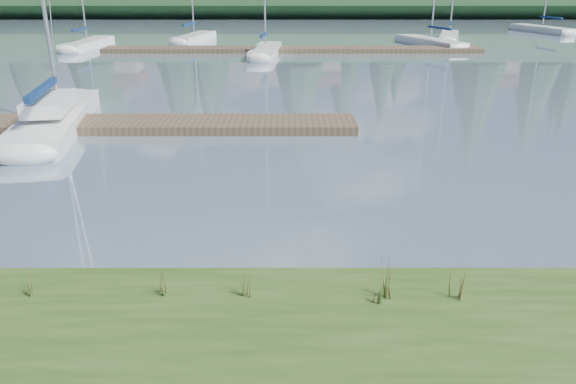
{
  "coord_description": "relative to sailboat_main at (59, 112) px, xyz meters",
  "views": [
    {
      "loc": [
        1.69,
        -9.8,
        4.91
      ],
      "look_at": [
        1.69,
        -0.5,
        1.32
      ],
      "focal_mm": 35.0,
      "sensor_mm": 36.0,
      "label": 1
    }
  ],
  "objects": [
    {
      "name": "ground",
      "position": [
        6.43,
        20.24,
        -0.42
      ],
      "size": [
        200.0,
        200.0,
        0.0
      ],
      "primitive_type": "plane",
      "color": "gray",
      "rests_on": "ground"
    },
    {
      "name": "sailboat_main",
      "position": [
        0.0,
        0.0,
        0.0
      ],
      "size": [
        3.23,
        9.15,
        12.91
      ],
      "rotation": [
        0.0,
        0.0,
        1.74
      ],
      "color": "white",
      "rests_on": "ground"
    },
    {
      "name": "dock_near",
      "position": [
        2.43,
        -0.76,
        -0.27
      ],
      "size": [
        16.0,
        2.0,
        0.3
      ],
      "primitive_type": "cube",
      "color": "#4C3D2C",
      "rests_on": "ground"
    },
    {
      "name": "dock_far",
      "position": [
        8.43,
        20.24,
        -0.27
      ],
      "size": [
        26.0,
        2.2,
        0.3
      ],
      "primitive_type": "cube",
      "color": "#4C3D2C",
      "rests_on": "ground"
    },
    {
      "name": "sailboat_bg_0",
      "position": [
        -6.41,
        23.06,
        -0.1
      ],
      "size": [
        2.03,
        7.77,
        11.17
      ],
      "rotation": [
        0.0,
        0.0,
        1.5
      ],
      "color": "white",
      "rests_on": "ground"
    },
    {
      "name": "sailboat_bg_1",
      "position": [
        0.78,
        27.34,
        -0.09
      ],
      "size": [
        2.94,
        7.44,
        10.97
      ],
      "rotation": [
        0.0,
        0.0,
        1.36
      ],
      "color": "white",
      "rests_on": "ground"
    },
    {
      "name": "sailboat_bg_2",
      "position": [
        6.71,
        18.9,
        -0.09
      ],
      "size": [
        2.08,
        7.53,
        11.23
      ],
      "rotation": [
        0.0,
        0.0,
        1.49
      ],
      "color": "white",
      "rests_on": "ground"
    },
    {
      "name": "sailboat_bg_3",
      "position": [
        18.54,
        24.12,
        -0.1
      ],
      "size": [
        4.3,
        8.08,
        11.81
      ],
      "rotation": [
        0.0,
        0.0,
        1.93
      ],
      "color": "white",
      "rests_on": "ground"
    },
    {
      "name": "sailboat_bg_4",
      "position": [
        21.5,
        28.28,
        -0.09
      ],
      "size": [
        3.29,
        7.04,
        10.35
      ],
      "rotation": [
        0.0,
        0.0,
        1.28
      ],
      "color": "white",
      "rests_on": "ground"
    },
    {
      "name": "sailboat_bg_5",
      "position": [
        31.51,
        34.99,
        -0.1
      ],
      "size": [
        3.77,
        7.82,
        11.07
      ],
      "rotation": [
        0.0,
        0.0,
        1.88
      ],
      "color": "white",
      "rests_on": "ground"
    },
    {
      "name": "weed_0",
      "position": [
        6.26,
        -12.12,
        0.15
      ],
      "size": [
        0.17,
        0.14,
        0.52
      ],
      "color": "#475B23",
      "rests_on": "bank"
    },
    {
      "name": "weed_1",
      "position": [
        7.48,
        -12.13,
        0.14
      ],
      "size": [
        0.17,
        0.14,
        0.5
      ],
      "color": "#475B23",
      "rests_on": "bank"
    },
    {
      "name": "weed_2",
      "position": [
        9.61,
        -12.16,
        0.26
      ],
      "size": [
        0.17,
        0.14,
        0.78
      ],
      "color": "#475B23",
      "rests_on": "bank"
    },
    {
      "name": "weed_3",
      "position": [
        4.19,
        -12.11,
        0.15
      ],
      "size": [
        0.17,
        0.14,
        0.52
      ],
      "color": "#475B23",
      "rests_on": "bank"
    },
    {
      "name": "weed_4",
      "position": [
        9.5,
        -12.31,
        0.13
      ],
      "size": [
        0.17,
        0.14,
        0.49
      ],
      "color": "#475B23",
      "rests_on": "bank"
    },
    {
      "name": "weed_5",
      "position": [
        10.64,
        -12.22,
        0.17
      ],
      "size": [
        0.17,
        0.14,
        0.57
      ],
      "color": "#475B23",
      "rests_on": "bank"
    },
    {
      "name": "mud_lip",
      "position": [
        6.43,
        -11.36,
        -0.35
      ],
      "size": [
        60.0,
        0.5,
        0.14
      ],
      "primitive_type": "cube",
      "color": "#33281C",
      "rests_on": "ground"
    }
  ]
}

